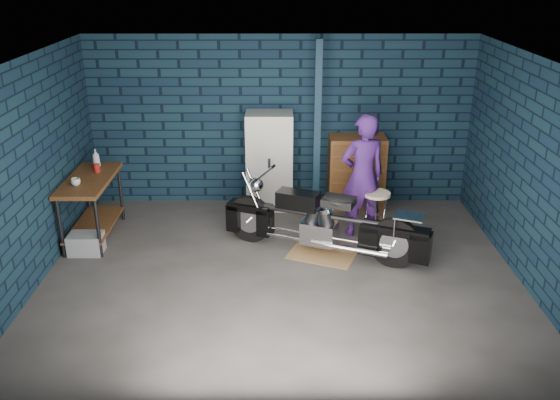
# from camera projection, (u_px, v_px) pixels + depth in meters

# --- Properties ---
(ground) EXTENTS (6.00, 6.00, 0.00)m
(ground) POSITION_uv_depth(u_px,v_px,m) (281.00, 275.00, 7.57)
(ground) COLOR #4F4B49
(ground) RESTS_ON ground
(room_walls) EXTENTS (6.02, 5.01, 2.71)m
(room_walls) POSITION_uv_depth(u_px,v_px,m) (281.00, 118.00, 7.35)
(room_walls) COLOR #0F2033
(room_walls) RESTS_ON ground
(support_post) EXTENTS (0.10, 0.10, 2.70)m
(support_post) POSITION_uv_depth(u_px,v_px,m) (317.00, 131.00, 8.86)
(support_post) COLOR #122839
(support_post) RESTS_ON ground
(workbench) EXTENTS (0.60, 1.40, 0.91)m
(workbench) POSITION_uv_depth(u_px,v_px,m) (92.00, 208.00, 8.42)
(workbench) COLOR brown
(workbench) RESTS_ON ground
(drip_mat) EXTENTS (1.06, 0.94, 0.01)m
(drip_mat) POSITION_uv_depth(u_px,v_px,m) (323.00, 253.00, 8.11)
(drip_mat) COLOR olive
(drip_mat) RESTS_ON ground
(motorcycle) EXTENTS (2.49, 1.51, 1.07)m
(motorcycle) POSITION_uv_depth(u_px,v_px,m) (324.00, 218.00, 7.91)
(motorcycle) COLOR black
(motorcycle) RESTS_ON ground
(person) EXTENTS (0.74, 0.58, 1.79)m
(person) POSITION_uv_depth(u_px,v_px,m) (362.00, 176.00, 8.36)
(person) COLOR #421D6D
(person) RESTS_ON ground
(storage_bin) EXTENTS (0.45, 0.32, 0.28)m
(storage_bin) POSITION_uv_depth(u_px,v_px,m) (86.00, 244.00, 8.08)
(storage_bin) COLOR gray
(storage_bin) RESTS_ON ground
(locker) EXTENTS (0.73, 0.52, 1.56)m
(locker) POSITION_uv_depth(u_px,v_px,m) (269.00, 161.00, 9.33)
(locker) COLOR beige
(locker) RESTS_ON ground
(tool_chest) EXTENTS (0.88, 0.49, 1.17)m
(tool_chest) POSITION_uv_depth(u_px,v_px,m) (356.00, 173.00, 9.41)
(tool_chest) COLOR brown
(tool_chest) RESTS_ON ground
(shop_stool) EXTENTS (0.50, 0.50, 0.69)m
(shop_stool) POSITION_uv_depth(u_px,v_px,m) (376.00, 215.00, 8.46)
(shop_stool) COLOR beige
(shop_stool) RESTS_ON ground
(cup_a) EXTENTS (0.15, 0.15, 0.10)m
(cup_a) POSITION_uv_depth(u_px,v_px,m) (76.00, 182.00, 7.96)
(cup_a) COLOR beige
(cup_a) RESTS_ON workbench
(mug_red) EXTENTS (0.11, 0.11, 0.12)m
(mug_red) POSITION_uv_depth(u_px,v_px,m) (97.00, 168.00, 8.44)
(mug_red) COLOR #A11915
(mug_red) RESTS_ON workbench
(bottle) EXTENTS (0.12, 0.12, 0.28)m
(bottle) POSITION_uv_depth(u_px,v_px,m) (96.00, 158.00, 8.62)
(bottle) COLOR gray
(bottle) RESTS_ON workbench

